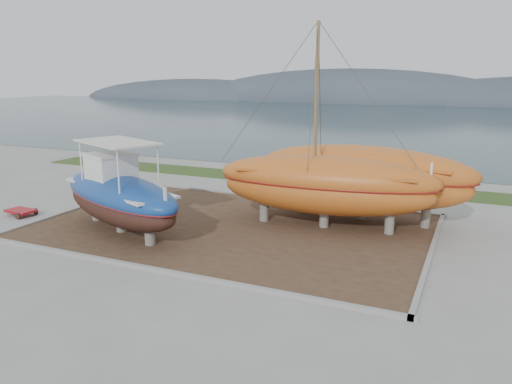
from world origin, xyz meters
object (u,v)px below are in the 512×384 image
at_px(white_dinghy, 134,193).
at_px(orange_bare_hull, 362,184).
at_px(red_trailer, 21,213).
at_px(orange_sailboat, 327,128).
at_px(blue_caique, 119,187).

height_order(white_dinghy, orange_bare_hull, orange_bare_hull).
distance_m(white_dinghy, red_trailer, 5.86).
bearing_deg(orange_sailboat, blue_caique, -155.64).
bearing_deg(red_trailer, orange_bare_hull, 27.16).
bearing_deg(orange_sailboat, white_dinghy, 176.84).
relative_size(blue_caique, orange_sailboat, 0.83).
bearing_deg(red_trailer, orange_sailboat, 21.45).
bearing_deg(orange_sailboat, red_trailer, -167.79).
bearing_deg(white_dinghy, orange_sailboat, -3.99).
xyz_separation_m(blue_caique, orange_bare_hull, (9.64, 6.74, -0.31)).
bearing_deg(white_dinghy, red_trailer, -138.71).
relative_size(orange_sailboat, red_trailer, 4.65).
bearing_deg(orange_bare_hull, blue_caique, -140.14).
bearing_deg(blue_caique, orange_sailboat, 51.45).
distance_m(blue_caique, white_dinghy, 5.30).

